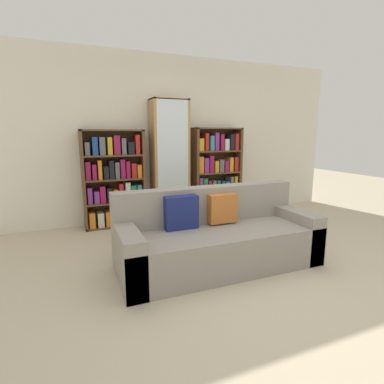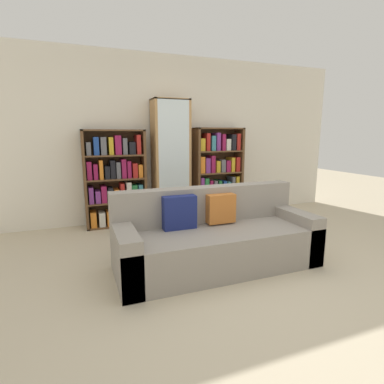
# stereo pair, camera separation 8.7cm
# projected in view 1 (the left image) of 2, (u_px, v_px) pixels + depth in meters

# --- Properties ---
(ground_plane) EXTENTS (16.00, 16.00, 0.00)m
(ground_plane) POSITION_uv_depth(u_px,v_px,m) (252.00, 276.00, 3.07)
(ground_plane) COLOR beige
(wall_back) EXTENTS (6.28, 0.06, 2.70)m
(wall_back) POSITION_uv_depth(u_px,v_px,m) (173.00, 139.00, 5.09)
(wall_back) COLOR silver
(wall_back) RESTS_ON ground
(couch) EXTENTS (2.18, 0.84, 0.84)m
(couch) POSITION_uv_depth(u_px,v_px,m) (217.00, 239.00, 3.29)
(couch) COLOR gray
(couch) RESTS_ON ground
(bookshelf_left) EXTENTS (0.94, 0.32, 1.50)m
(bookshelf_left) POSITION_uv_depth(u_px,v_px,m) (114.00, 181.00, 4.64)
(bookshelf_left) COLOR brown
(bookshelf_left) RESTS_ON ground
(display_cabinet) EXTENTS (0.59, 0.36, 1.98)m
(display_cabinet) POSITION_uv_depth(u_px,v_px,m) (170.00, 162.00, 4.91)
(display_cabinet) COLOR #AD7F4C
(display_cabinet) RESTS_ON ground
(bookshelf_right) EXTENTS (0.87, 0.32, 1.54)m
(bookshelf_right) POSITION_uv_depth(u_px,v_px,m) (216.00, 174.00, 5.29)
(bookshelf_right) COLOR brown
(bookshelf_right) RESTS_ON ground
(wine_bottle) EXTENTS (0.08, 0.08, 0.40)m
(wine_bottle) POSITION_uv_depth(u_px,v_px,m) (204.00, 217.00, 4.65)
(wine_bottle) COLOR black
(wine_bottle) RESTS_ON ground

